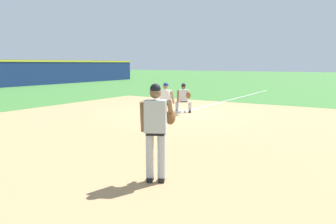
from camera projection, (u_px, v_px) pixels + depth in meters
ground_plane at (180, 113)px, 14.84m from camera, size 160.00×160.00×0.00m
infield_dirt_patch at (173, 133)px, 10.52m from camera, size 18.00×18.00×0.01m
foul_line_stripe at (236, 98)px, 20.99m from camera, size 14.60×0.10×0.00m
first_base_bag at (180, 112)px, 14.84m from camera, size 0.38×0.38×0.09m
baseball at (165, 133)px, 10.33m from camera, size 0.07×0.07×0.07m
pitcher at (157, 127)px, 6.08m from camera, size 0.83×0.59×1.86m
first_baseman at (184, 97)px, 14.82m from camera, size 0.84×0.99×1.34m
baserunner at (166, 99)px, 13.29m from camera, size 0.50×0.63×1.46m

